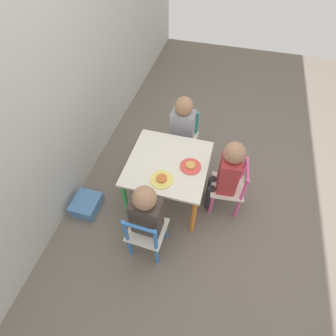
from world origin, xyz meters
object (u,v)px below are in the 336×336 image
(plate_left, at_px, (162,179))
(chair_blue, at_px, (146,233))
(child_front, at_px, (226,172))
(plate_front, at_px, (190,166))
(chair_pink, at_px, (230,188))
(child_right, at_px, (182,127))
(chair_teal, at_px, (183,138))
(child_left, at_px, (148,214))
(storage_bin, at_px, (86,204))
(kids_table, at_px, (168,168))

(plate_left, bearing_deg, chair_blue, 175.89)
(child_front, relative_size, plate_front, 4.52)
(chair_blue, height_order, chair_pink, same)
(chair_blue, relative_size, child_right, 0.69)
(chair_teal, xyz_separation_m, child_right, (-0.06, 0.00, 0.18))
(child_front, bearing_deg, plate_left, -69.42)
(child_left, bearing_deg, storage_bin, -10.34)
(kids_table, distance_m, chair_pink, 0.53)
(plate_left, bearing_deg, kids_table, -0.00)
(chair_blue, height_order, plate_front, chair_blue)
(chair_blue, bearing_deg, child_front, -127.83)
(kids_table, distance_m, chair_blue, 0.53)
(chair_pink, height_order, storage_bin, chair_pink)
(storage_bin, bearing_deg, child_front, -72.36)
(kids_table, height_order, child_front, child_front)
(plate_left, bearing_deg, chair_teal, -0.81)
(kids_table, height_order, chair_teal, chair_teal)
(plate_left, relative_size, storage_bin, 0.71)
(kids_table, height_order, child_left, child_left)
(chair_teal, xyz_separation_m, plate_left, (-0.69, 0.01, 0.22))
(kids_table, xyz_separation_m, child_left, (-0.45, 0.02, 0.03))
(storage_bin, bearing_deg, chair_teal, -38.68)
(child_left, distance_m, plate_front, 0.49)
(child_left, bearing_deg, chair_teal, -89.15)
(child_right, bearing_deg, plate_left, -89.69)
(child_right, xyz_separation_m, plate_front, (-0.45, -0.17, 0.04))
(chair_blue, distance_m, chair_teal, 1.02)
(child_right, height_order, plate_front, child_right)
(kids_table, height_order, storage_bin, kids_table)
(plate_left, bearing_deg, storage_bin, 101.34)
(chair_teal, bearing_deg, plate_left, -89.72)
(chair_teal, bearing_deg, chair_pink, -41.77)
(chair_pink, distance_m, child_right, 0.67)
(plate_left, xyz_separation_m, storage_bin, (-0.13, 0.64, -0.42))
(chair_teal, height_order, plate_front, chair_teal)
(child_left, bearing_deg, child_front, -131.00)
(plate_left, bearing_deg, chair_pink, -66.26)
(kids_table, relative_size, plate_front, 3.80)
(chair_teal, xyz_separation_m, child_left, (-0.96, 0.03, 0.18))
(kids_table, relative_size, chair_teal, 1.22)
(chair_teal, bearing_deg, storage_bin, -127.59)
(chair_blue, xyz_separation_m, plate_left, (0.33, -0.02, 0.22))
(chair_pink, relative_size, child_left, 0.70)
(storage_bin, bearing_deg, chair_pink, -72.97)
(chair_blue, height_order, storage_bin, chair_blue)
(chair_blue, bearing_deg, kids_table, -90.00)
(child_front, xyz_separation_m, plate_left, (-0.22, 0.45, 0.04))
(chair_blue, relative_size, chair_pink, 1.00)
(chair_pink, distance_m, child_left, 0.75)
(chair_blue, bearing_deg, plate_front, -108.71)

